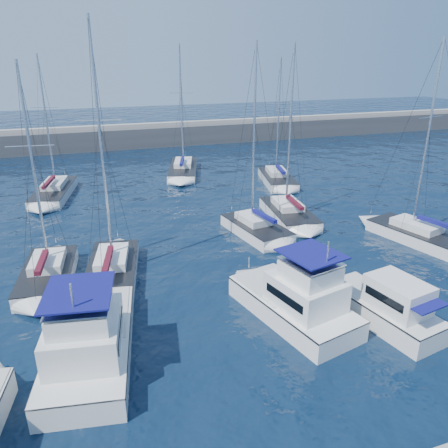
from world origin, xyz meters
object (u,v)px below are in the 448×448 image
object	(u,v)px
motor_yacht_port_inner	(89,342)
sailboat_mid_c	(256,228)
motor_yacht_stbd_inner	(297,301)
sailboat_back_b	(183,169)
sailboat_back_c	(277,179)
motor_yacht_stbd_outer	(387,308)
sailboat_mid_a	(48,274)
sailboat_mid_d	(289,213)
sailboat_mid_b	(112,270)
sailboat_mid_e	(420,236)
sailboat_back_a	(54,192)

from	to	relation	value
motor_yacht_port_inner	sailboat_mid_c	size ratio (longest dim) A/B	0.63
motor_yacht_port_inner	motor_yacht_stbd_inner	world-z (taller)	same
sailboat_back_b	sailboat_back_c	bearing A→B (deg)	-23.41
motor_yacht_stbd_outer	sailboat_mid_c	distance (m)	13.88
sailboat_mid_a	sailboat_mid_d	xyz separation A→B (m)	(19.63, 5.35, 0.00)
motor_yacht_stbd_inner	sailboat_mid_a	xyz separation A→B (m)	(-12.90, 8.93, -0.61)
motor_yacht_stbd_outer	sailboat_mid_a	size ratio (longest dim) A/B	0.50
sailboat_back_c	sailboat_mid_d	bearing A→B (deg)	-97.38
sailboat_mid_b	sailboat_mid_d	distance (m)	16.89
sailboat_mid_e	sailboat_back_c	world-z (taller)	sailboat_mid_e
sailboat_back_a	sailboat_back_c	size ratio (longest dim) A/B	1.02
sailboat_mid_c	sailboat_back_a	bearing A→B (deg)	124.43
motor_yacht_stbd_inner	sailboat_back_c	world-z (taller)	sailboat_back_c
sailboat_back_a	motor_yacht_stbd_inner	bearing A→B (deg)	-53.81
motor_yacht_port_inner	sailboat_mid_d	xyz separation A→B (m)	(17.52, 14.34, -0.61)
sailboat_mid_a	sailboat_mid_b	xyz separation A→B (m)	(3.89, -0.77, 0.02)
motor_yacht_stbd_outer	sailboat_mid_d	size ratio (longest dim) A/B	0.46
sailboat_back_a	sailboat_mid_a	bearing A→B (deg)	-78.62
sailboat_mid_a	sailboat_mid_c	bearing A→B (deg)	17.34
motor_yacht_stbd_inner	sailboat_mid_d	world-z (taller)	sailboat_mid_d
motor_yacht_stbd_inner	sailboat_mid_d	distance (m)	15.80
sailboat_mid_c	motor_yacht_stbd_inner	bearing A→B (deg)	-111.93
motor_yacht_stbd_outer	sailboat_mid_a	distance (m)	20.36
sailboat_back_a	sailboat_mid_d	bearing A→B (deg)	-23.45
sailboat_mid_b	sailboat_mid_c	distance (m)	12.21
sailboat_mid_c	sailboat_back_a	xyz separation A→B (m)	(-15.49, 16.07, -0.04)
sailboat_mid_e	sailboat_back_b	bearing A→B (deg)	100.65
sailboat_mid_b	sailboat_back_a	distance (m)	20.18
sailboat_mid_d	motor_yacht_port_inner	bearing A→B (deg)	-133.41
sailboat_mid_c	sailboat_back_b	size ratio (longest dim) A/B	0.98
sailboat_mid_b	sailboat_mid_d	bearing A→B (deg)	32.20
sailboat_back_b	sailboat_mid_a	bearing A→B (deg)	-104.92
sailboat_back_c	sailboat_back_a	bearing A→B (deg)	-173.70
motor_yacht_stbd_outer	sailboat_back_c	xyz separation A→B (m)	(6.44, 26.98, -0.43)
sailboat_mid_a	sailboat_mid_e	bearing A→B (deg)	1.15
motor_yacht_stbd_inner	sailboat_back_c	distance (m)	27.33
sailboat_mid_d	sailboat_back_a	world-z (taller)	sailboat_mid_d
motor_yacht_stbd_outer	sailboat_back_b	bearing A→B (deg)	84.05
sailboat_back_b	sailboat_mid_d	bearing A→B (deg)	-58.21
sailboat_mid_e	sailboat_mid_c	bearing A→B (deg)	139.98
sailboat_mid_a	motor_yacht_stbd_inner	bearing A→B (deg)	-28.16
sailboat_back_c	sailboat_mid_b	bearing A→B (deg)	-126.25
motor_yacht_stbd_inner	sailboat_back_a	bearing A→B (deg)	101.75
sailboat_mid_e	sailboat_back_a	world-z (taller)	sailboat_mid_e
sailboat_mid_a	sailboat_back_a	distance (m)	19.04
sailboat_mid_c	sailboat_mid_e	bearing A→B (deg)	-35.28
motor_yacht_stbd_inner	sailboat_mid_b	distance (m)	12.17
sailboat_mid_b	sailboat_back_a	xyz separation A→B (m)	(-3.87, 19.81, -0.03)
motor_yacht_stbd_outer	sailboat_back_c	world-z (taller)	sailboat_back_c
sailboat_mid_a	sailboat_mid_d	size ratio (longest dim) A/B	0.92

